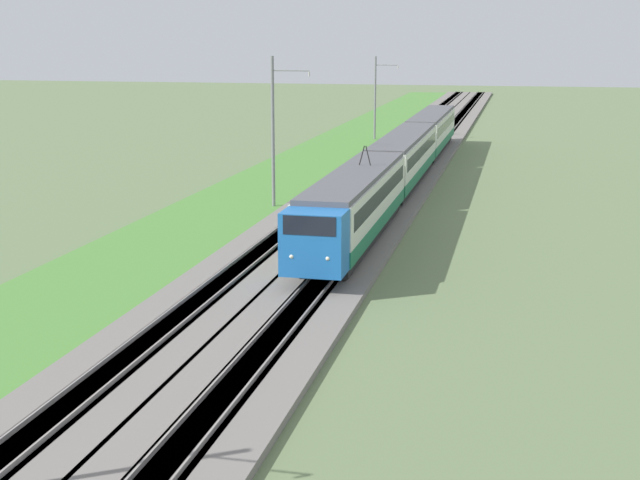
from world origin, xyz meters
name	(u,v)px	position (x,y,z in m)	size (l,w,h in m)	color
ballast_main	(336,193)	(50.00, 0.00, 0.15)	(240.00, 4.40, 0.30)	slate
ballast_adjacent	(396,195)	(50.00, -4.23, 0.15)	(240.00, 4.40, 0.30)	slate
track_main	(336,193)	(50.00, 0.00, 0.16)	(240.00, 1.57, 0.45)	#4C4238
track_adjacent	(396,195)	(50.00, -4.23, 0.16)	(240.00, 1.57, 0.45)	#4C4238
grass_verge	(259,191)	(50.00, 5.67, 0.06)	(240.00, 8.07, 0.12)	#4C8438
passenger_train	(404,156)	(54.07, -4.23, 2.37)	(59.17, 2.84, 5.05)	blue
catenary_mast_mid	(274,131)	(44.38, 2.93, 5.01)	(0.22, 2.56, 9.73)	slate
catenary_mast_far	(376,97)	(84.66, 2.93, 4.60)	(0.22, 2.56, 8.90)	slate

